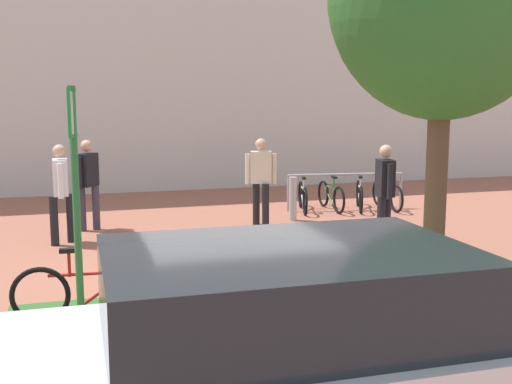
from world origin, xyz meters
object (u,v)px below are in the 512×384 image
Objects in this scene: person_suited_dark at (88,179)px; car_white_hatch at (309,359)px; person_suited_navy at (385,188)px; bollard_steel at (293,199)px; parking_sign_post at (75,174)px; bike_at_sign at (88,291)px; person_shirt_blue at (261,176)px; bike_rack_cluster at (345,195)px; person_shirt_white at (61,188)px.

car_white_hatch is (1.20, -8.30, -0.23)m from person_suited_dark.
person_suited_dark is (-4.80, 2.64, 0.00)m from person_suited_navy.
bollard_steel is 4.06m from person_suited_dark.
parking_sign_post is 1.39m from bike_at_sign.
bike_at_sign is at bearing -92.02° from person_suited_dark.
car_white_hatch reaches higher than bike_at_sign.
bike_at_sign is at bearing 112.69° from car_white_hatch.
bollard_steel reaches higher than bike_at_sign.
bollard_steel is at bearing 49.54° from parking_sign_post.
person_shirt_blue is (-0.78, -0.32, 0.53)m from bollard_steel.
car_white_hatch reaches higher than bike_rack_cluster.
person_suited_dark reaches higher than bike_rack_cluster.
person_suited_navy is at bearing -72.31° from bollard_steel.
person_shirt_blue is at bearing 75.30° from car_white_hatch.
person_suited_dark is (-5.56, -0.59, 0.64)m from bike_rack_cluster.
parking_sign_post is 8.34m from bike_rack_cluster.
car_white_hatch is (1.38, -3.30, 0.41)m from bike_at_sign.
person_suited_navy is at bearing 27.16° from parking_sign_post.
person_suited_dark is at bearing 176.99° from bollard_steel.
bollard_steel is 0.52× the size of person_suited_navy.
parking_sign_post is at bearing -92.82° from person_suited_dark.
bollard_steel is at bearing -3.01° from person_suited_dark.
bike_rack_cluster is 0.61× the size of car_white_hatch.
bike_rack_cluster is 1.53× the size of person_shirt_blue.
person_suited_navy is 5.47m from person_suited_dark.
bollard_steel is at bearing 70.78° from car_white_hatch.
bike_at_sign is 6.37m from bollard_steel.
bike_at_sign is 1.87× the size of bollard_steel.
parking_sign_post is 5.73m from person_suited_navy.
parking_sign_post reaches higher than person_shirt_white.
person_shirt_blue and person_suited_dark have the same top height.
person_suited_dark is at bearing 64.65° from person_shirt_white.
bike_rack_cluster is at bearing 76.66° from person_suited_navy.
car_white_hatch is at bearing -77.05° from person_shirt_white.
bike_rack_cluster is 1.74m from bollard_steel.
person_suited_navy reaches higher than bollard_steel.
person_shirt_white is at bearing -172.83° from person_shirt_blue.
person_suited_dark is 1.00× the size of person_shirt_white.
bollard_steel is 1.00m from person_shirt_blue.
person_suited_dark is at bearing 151.19° from person_suited_navy.
car_white_hatch is at bearing -81.75° from person_suited_dark.
person_shirt_white reaches higher than bike_at_sign.
person_shirt_blue is (3.42, 4.46, 0.63)m from bike_at_sign.
person_shirt_blue reaches higher than car_white_hatch.
person_suited_navy is 6.71m from car_white_hatch.
person_suited_navy is 1.00× the size of person_suited_dark.
person_shirt_blue is at bearing -154.20° from bike_rack_cluster.
parking_sign_post is 3.53m from car_white_hatch.
person_suited_navy is (5.05, 2.59, -0.73)m from parking_sign_post.
bike_rack_cluster is at bearing 45.00° from parking_sign_post.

